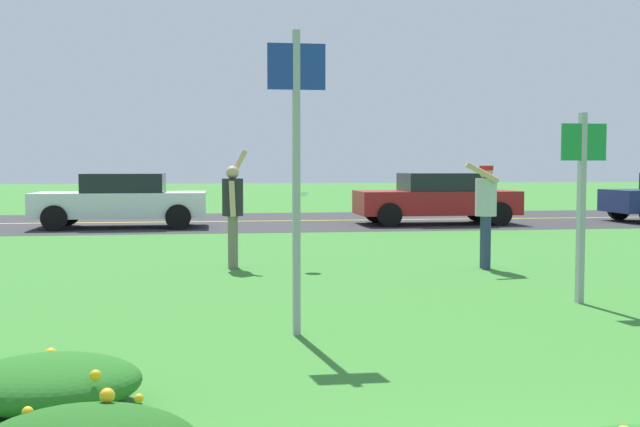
{
  "coord_description": "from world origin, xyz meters",
  "views": [
    {
      "loc": [
        -1.9,
        -2.27,
        1.66
      ],
      "look_at": [
        -0.43,
        8.09,
        1.01
      ],
      "focal_mm": 43.18,
      "sensor_mm": 36.0,
      "label": 1
    }
  ],
  "objects": [
    {
      "name": "ground_plane",
      "position": [
        0.0,
        10.32,
        0.0
      ],
      "size": [
        120.0,
        120.0,
        0.0
      ],
      "primitive_type": "plane",
      "color": "#387A2D"
    },
    {
      "name": "highway_strip",
      "position": [
        0.0,
        20.64,
        0.0
      ],
      "size": [
        120.0,
        7.98,
        0.01
      ],
      "primitive_type": "cube",
      "color": "#2D2D30",
      "rests_on": "ground"
    },
    {
      "name": "highway_center_stripe",
      "position": [
        0.0,
        20.64,
        0.01
      ],
      "size": [
        120.0,
        0.16,
        0.0
      ],
      "primitive_type": "cube",
      "color": "yellow",
      "rests_on": "ground"
    },
    {
      "name": "daylily_clump_mid_left",
      "position": [
        -3.01,
        3.11,
        0.18
      ],
      "size": [
        1.25,
        1.03,
        0.36
      ],
      "color": "#23661E",
      "rests_on": "ground"
    },
    {
      "name": "sign_post_near_path",
      "position": [
        -1.08,
        5.16,
        1.78
      ],
      "size": [
        0.56,
        0.1,
        2.96
      ],
      "color": "#93969B",
      "rests_on": "ground"
    },
    {
      "name": "sign_post_by_roadside",
      "position": [
        2.5,
        6.41,
        1.4
      ],
      "size": [
        0.56,
        0.1,
        2.29
      ],
      "color": "#93969B",
      "rests_on": "ground"
    },
    {
      "name": "person_thrower_dark_shirt",
      "position": [
        -1.56,
        10.22,
        1.0
      ],
      "size": [
        0.43,
        0.51,
        1.94
      ],
      "color": "#232328",
      "rests_on": "ground"
    },
    {
      "name": "person_catcher_red_cap_gray_shirt",
      "position": [
        2.46,
        9.57,
        1.02
      ],
      "size": [
        0.58,
        0.52,
        1.73
      ],
      "color": "#B2B2B7",
      "rests_on": "ground"
    },
    {
      "name": "frisbee_white",
      "position": [
        -0.47,
        10.1,
        1.2
      ],
      "size": [
        0.26,
        0.25,
        0.1
      ],
      "color": "white"
    },
    {
      "name": "car_red_center_left",
      "position": [
        4.43,
        18.84,
        0.74
      ],
      "size": [
        4.5,
        2.0,
        1.45
      ],
      "color": "maroon",
      "rests_on": "ground"
    },
    {
      "name": "car_white_center_right",
      "position": [
        -4.29,
        18.84,
        0.74
      ],
      "size": [
        4.5,
        2.0,
        1.45
      ],
      "color": "silver",
      "rests_on": "ground"
    }
  ]
}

